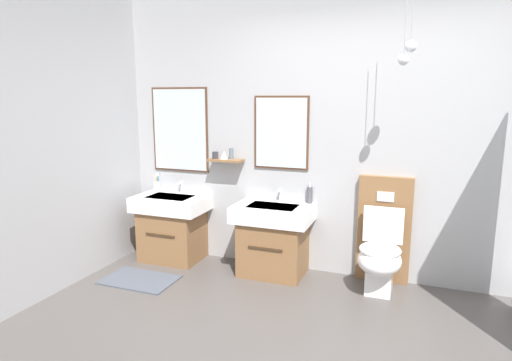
# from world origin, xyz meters

# --- Properties ---
(wall_back) EXTENTS (5.10, 0.63, 2.72)m
(wall_back) POSITION_xyz_m (-0.02, 1.66, 1.36)
(wall_back) COLOR #A8A8AA
(wall_back) RESTS_ON ground
(wall_left) EXTENTS (0.12, 3.44, 2.72)m
(wall_left) POSITION_xyz_m (-2.49, 0.00, 1.36)
(wall_left) COLOR #A8A8AA
(wall_left) RESTS_ON ground
(bath_mat) EXTENTS (0.68, 0.44, 0.01)m
(bath_mat) POSITION_xyz_m (-1.90, 0.77, 0.01)
(bath_mat) COLOR #474C56
(bath_mat) RESTS_ON ground
(vanity_sink_left) EXTENTS (0.74, 0.53, 0.69)m
(vanity_sink_left) POSITION_xyz_m (-1.90, 1.38, 0.37)
(vanity_sink_left) COLOR brown
(vanity_sink_left) RESTS_ON ground
(tap_on_left_sink) EXTENTS (0.03, 0.13, 0.11)m
(tap_on_left_sink) POSITION_xyz_m (-1.90, 1.57, 0.76)
(tap_on_left_sink) COLOR silver
(tap_on_left_sink) RESTS_ON vanity_sink_left
(vanity_sink_right) EXTENTS (0.74, 0.53, 0.69)m
(vanity_sink_right) POSITION_xyz_m (-0.77, 1.38, 0.37)
(vanity_sink_right) COLOR brown
(vanity_sink_right) RESTS_ON ground
(tap_on_right_sink) EXTENTS (0.03, 0.13, 0.11)m
(tap_on_right_sink) POSITION_xyz_m (-0.77, 1.57, 0.76)
(tap_on_right_sink) COLOR silver
(tap_on_right_sink) RESTS_ON vanity_sink_right
(toilet) EXTENTS (0.48, 0.62, 1.00)m
(toilet) POSITION_xyz_m (0.24, 1.40, 0.38)
(toilet) COLOR brown
(toilet) RESTS_ON ground
(toothbrush_cup) EXTENTS (0.07, 0.07, 0.20)m
(toothbrush_cup) POSITION_xyz_m (-2.19, 1.56, 0.74)
(toothbrush_cup) COLOR silver
(toothbrush_cup) RESTS_ON vanity_sink_left
(soap_dispenser) EXTENTS (0.06, 0.06, 0.20)m
(soap_dispenser) POSITION_xyz_m (-0.47, 1.57, 0.77)
(soap_dispenser) COLOR #4C4C51
(soap_dispenser) RESTS_ON vanity_sink_right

